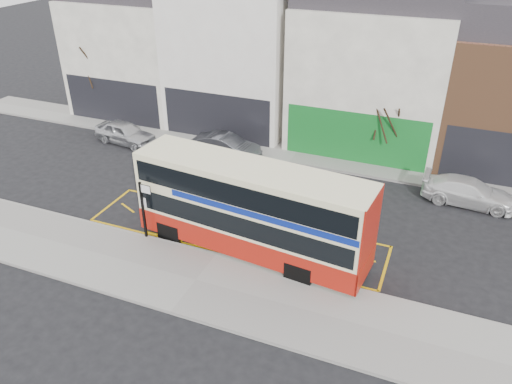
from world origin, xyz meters
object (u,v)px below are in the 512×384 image
at_px(car_grey, 226,146).
at_px(street_tree_left, 95,53).
at_px(double_decker_bus, 252,209).
at_px(bus_stop_post, 144,205).
at_px(car_silver, 125,133).
at_px(street_tree_right, 389,113).
at_px(car_white, 469,192).

distance_m(car_grey, street_tree_left, 12.24).
height_order(double_decker_bus, bus_stop_post, double_decker_bus).
xyz_separation_m(double_decker_bus, car_grey, (-5.20, 8.42, -1.48)).
height_order(car_silver, street_tree_right, street_tree_right).
relative_size(bus_stop_post, car_white, 0.61).
xyz_separation_m(bus_stop_post, street_tree_left, (-11.65, 12.31, 2.75)).
bearing_deg(street_tree_right, car_silver, -169.83).
bearing_deg(bus_stop_post, double_decker_bus, 14.35).
bearing_deg(double_decker_bus, car_white, 48.36).
height_order(car_silver, car_grey, car_silver).
height_order(double_decker_bus, car_white, double_decker_bus).
relative_size(car_silver, street_tree_right, 0.86).
relative_size(double_decker_bus, car_silver, 2.50).
bearing_deg(street_tree_left, car_grey, -14.46).
bearing_deg(car_silver, car_white, -81.74).
relative_size(double_decker_bus, car_white, 2.29).
bearing_deg(car_silver, double_decker_bus, -115.10).
xyz_separation_m(double_decker_bus, street_tree_right, (3.92, 10.73, 1.16)).
xyz_separation_m(double_decker_bus, car_white, (8.72, 7.99, -1.51)).
bearing_deg(car_white, street_tree_right, 63.06).
bearing_deg(bus_stop_post, car_white, 36.26).
distance_m(bus_stop_post, street_tree_right, 14.67).
xyz_separation_m(car_silver, street_tree_left, (-4.33, 3.47, 3.89)).
bearing_deg(car_white, car_silver, 93.11).
xyz_separation_m(car_white, street_tree_left, (-25.15, 3.33, 3.94)).
height_order(bus_stop_post, car_white, bus_stop_post).
bearing_deg(bus_stop_post, car_grey, 95.17).
bearing_deg(car_silver, street_tree_right, -71.96).
relative_size(car_grey, street_tree_right, 0.87).
distance_m(bus_stop_post, car_white, 16.26).
relative_size(car_white, street_tree_right, 0.94).
height_order(car_silver, car_white, car_silver).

